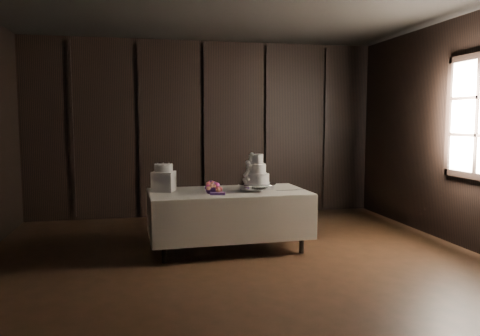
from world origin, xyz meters
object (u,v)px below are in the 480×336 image
at_px(box_pedestal, 164,181).
at_px(wedding_cake, 255,172).
at_px(small_cake, 164,168).
at_px(display_table, 229,218).
at_px(bouquet, 212,188).
at_px(cake_stand, 257,187).

bearing_deg(box_pedestal, wedding_cake, -9.73).
relative_size(wedding_cake, small_cake, 1.62).
bearing_deg(display_table, small_cake, 167.05).
xyz_separation_m(display_table, box_pedestal, (-0.80, 0.15, 0.47)).
xyz_separation_m(box_pedestal, small_cake, (0.00, 0.00, 0.17)).
relative_size(bouquet, small_cake, 1.69).
distance_m(display_table, bouquet, 0.49).
distance_m(cake_stand, bouquet, 0.61).
distance_m(bouquet, box_pedestal, 0.65).
bearing_deg(bouquet, small_cake, 152.23).
relative_size(wedding_cake, bouquet, 0.96).
bearing_deg(box_pedestal, small_cake, 0.00).
bearing_deg(cake_stand, wedding_cake, -150.26).
xyz_separation_m(cake_stand, box_pedestal, (-1.17, 0.18, 0.08)).
height_order(wedding_cake, box_pedestal, wedding_cake).
relative_size(display_table, cake_stand, 4.19).
bearing_deg(small_cake, display_table, -10.72).
relative_size(cake_stand, wedding_cake, 1.29).
xyz_separation_m(cake_stand, small_cake, (-1.17, 0.18, 0.25)).
xyz_separation_m(bouquet, box_pedestal, (-0.57, 0.30, 0.06)).
relative_size(wedding_cake, box_pedestal, 1.45).
bearing_deg(wedding_cake, box_pedestal, 157.88).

